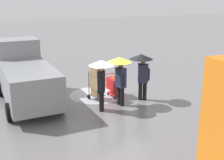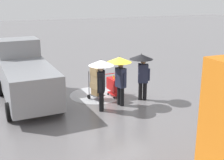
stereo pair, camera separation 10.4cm
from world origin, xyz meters
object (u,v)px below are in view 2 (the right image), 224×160
(pedestrian_pink_side, at_px, (120,69))
(pedestrian_black_side, at_px, (101,73))
(hand_dolly_boxes, at_px, (97,81))
(cargo_van_parked_right, at_px, (26,76))
(pedestrian_white_side, at_px, (142,66))
(shopping_cart_vendor, at_px, (115,85))

(pedestrian_pink_side, relative_size, pedestrian_black_side, 1.00)
(hand_dolly_boxes, relative_size, pedestrian_black_side, 0.70)
(cargo_van_parked_right, relative_size, pedestrian_black_side, 2.52)
(pedestrian_pink_side, height_order, pedestrian_black_side, same)
(pedestrian_white_side, bearing_deg, hand_dolly_boxes, -23.85)
(pedestrian_black_side, bearing_deg, pedestrian_white_side, -168.12)
(hand_dolly_boxes, bearing_deg, pedestrian_black_side, 78.63)
(cargo_van_parked_right, relative_size, pedestrian_pink_side, 2.52)
(pedestrian_white_side, bearing_deg, pedestrian_pink_side, 9.73)
(pedestrian_pink_side, bearing_deg, pedestrian_black_side, 14.49)
(cargo_van_parked_right, bearing_deg, pedestrian_black_side, 140.21)
(shopping_cart_vendor, height_order, hand_dolly_boxes, hand_dolly_boxes)
(cargo_van_parked_right, bearing_deg, pedestrian_pink_side, 151.13)
(pedestrian_black_side, bearing_deg, shopping_cart_vendor, -131.42)
(cargo_van_parked_right, relative_size, pedestrian_white_side, 2.52)
(pedestrian_pink_side, relative_size, pedestrian_white_side, 1.00)
(shopping_cart_vendor, bearing_deg, cargo_van_parked_right, -12.89)
(shopping_cart_vendor, xyz_separation_m, hand_dolly_boxes, (0.94, 0.10, 0.29))
(pedestrian_black_side, relative_size, pedestrian_white_side, 1.00)
(pedestrian_pink_side, bearing_deg, hand_dolly_boxes, -56.04)
(hand_dolly_boxes, bearing_deg, pedestrian_pink_side, 123.96)
(cargo_van_parked_right, xyz_separation_m, pedestrian_black_side, (-2.70, 2.25, 0.41))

